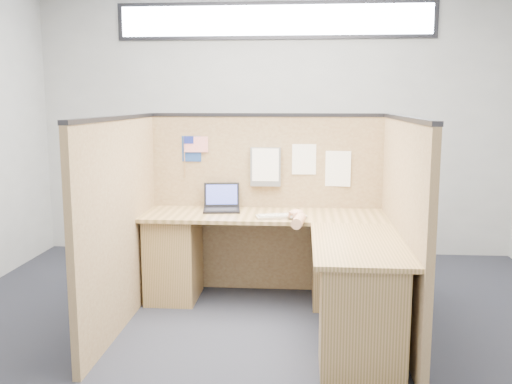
# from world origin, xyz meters

# --- Properties ---
(floor) EXTENTS (5.00, 5.00, 0.00)m
(floor) POSITION_xyz_m (0.00, 0.00, 0.00)
(floor) COLOR black
(floor) RESTS_ON ground
(wall_back) EXTENTS (5.00, 0.00, 5.00)m
(wall_back) POSITION_xyz_m (0.00, 2.25, 1.40)
(wall_back) COLOR #9A9D9F
(wall_back) RESTS_ON floor
(wall_front) EXTENTS (5.00, 0.00, 5.00)m
(wall_front) POSITION_xyz_m (0.00, -2.25, 1.40)
(wall_front) COLOR #9A9D9F
(wall_front) RESTS_ON floor
(clerestory_window) EXTENTS (3.30, 0.04, 0.38)m
(clerestory_window) POSITION_xyz_m (0.00, 2.23, 2.45)
(clerestory_window) COLOR #232328
(clerestory_window) RESTS_ON wall_back
(cubicle_partitions) EXTENTS (2.06, 1.83, 1.53)m
(cubicle_partitions) POSITION_xyz_m (0.00, 0.43, 0.77)
(cubicle_partitions) COLOR brown
(cubicle_partitions) RESTS_ON floor
(l_desk) EXTENTS (1.95, 1.75, 0.73)m
(l_desk) POSITION_xyz_m (0.18, 0.29, 0.39)
(l_desk) COLOR brown
(l_desk) RESTS_ON floor
(laptop) EXTENTS (0.33, 0.32, 0.22)m
(laptop) POSITION_xyz_m (-0.36, 0.82, 0.78)
(laptop) COLOR black
(laptop) RESTS_ON l_desk
(keyboard) EXTENTS (0.41, 0.23, 0.03)m
(keyboard) POSITION_xyz_m (0.14, 0.53, 0.74)
(keyboard) COLOR gray
(keyboard) RESTS_ON l_desk
(mouse) EXTENTS (0.13, 0.09, 0.05)m
(mouse) POSITION_xyz_m (0.27, 0.48, 0.75)
(mouse) COLOR silver
(mouse) RESTS_ON l_desk
(hand_forearm) EXTENTS (0.12, 0.43, 0.09)m
(hand_forearm) POSITION_xyz_m (0.28, 0.32, 0.77)
(hand_forearm) COLOR tan
(hand_forearm) RESTS_ON l_desk
(blue_poster) EXTENTS (0.16, 0.01, 0.22)m
(blue_poster) POSITION_xyz_m (-0.64, 0.97, 1.23)
(blue_poster) COLOR navy
(blue_poster) RESTS_ON cubicle_partitions
(american_flag) EXTENTS (0.21, 0.01, 0.36)m
(american_flag) POSITION_xyz_m (-0.62, 0.96, 1.25)
(american_flag) COLOR olive
(american_flag) RESTS_ON cubicle_partitions
(file_holder) EXTENTS (0.25, 0.05, 0.33)m
(file_holder) POSITION_xyz_m (-0.01, 0.94, 1.08)
(file_holder) COLOR slate
(file_holder) RESTS_ON cubicle_partitions
(paper_left) EXTENTS (0.20, 0.01, 0.26)m
(paper_left) POSITION_xyz_m (0.32, 0.97, 1.15)
(paper_left) COLOR white
(paper_left) RESTS_ON cubicle_partitions
(paper_right) EXTENTS (0.23, 0.02, 0.30)m
(paper_right) POSITION_xyz_m (0.59, 0.97, 1.07)
(paper_right) COLOR white
(paper_right) RESTS_ON cubicle_partitions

